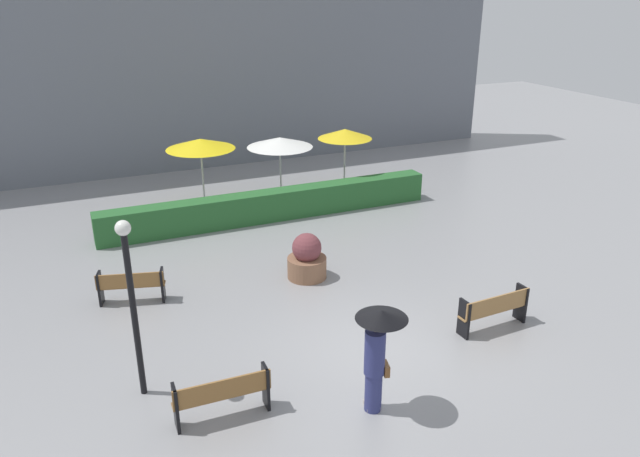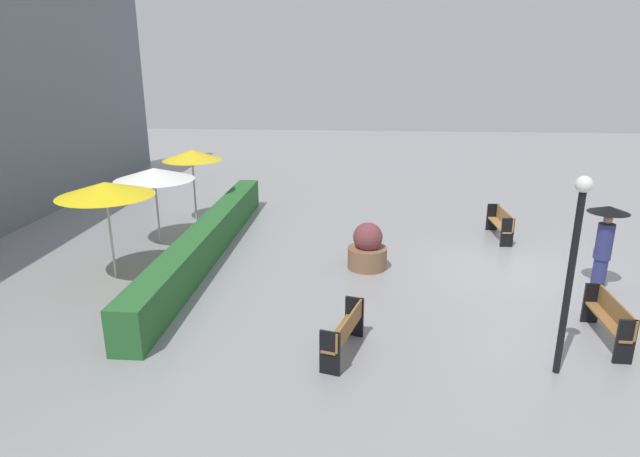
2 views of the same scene
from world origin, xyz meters
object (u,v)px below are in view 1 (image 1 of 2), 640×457
bench_near_right (495,308)px  patio_umbrella_white (280,142)px  bench_near_left (222,394)px  patio_umbrella_yellow (200,144)px  pedestrian_with_umbrella (377,348)px  lamp_post (131,291)px  bench_far_left (131,284)px  patio_umbrella_yellow_far (345,134)px  planter_pot (307,259)px

bench_near_right → patio_umbrella_white: patio_umbrella_white is taller
bench_near_left → patio_umbrella_yellow: (2.39, 11.18, 1.80)m
pedestrian_with_umbrella → lamp_post: size_ratio=0.58×
bench_near_left → bench_far_left: 5.24m
patio_umbrella_white → bench_near_left: bearing=-115.2°
patio_umbrella_white → patio_umbrella_yellow_far: bearing=-9.8°
bench_near_right → planter_pot: (-2.88, 4.17, 0.01)m
patio_umbrella_white → patio_umbrella_yellow_far: 2.42m
bench_near_right → patio_umbrella_yellow: (-4.10, 10.63, 1.81)m
patio_umbrella_yellow → planter_pot: bearing=-79.3°
bench_far_left → patio_umbrella_yellow: (3.29, 6.02, 1.84)m
bench_near_left → patio_umbrella_yellow_far: 13.20m
bench_near_right → patio_umbrella_yellow: size_ratio=0.71×
planter_pot → lamp_post: (-4.82, -3.37, 1.68)m
lamp_post → patio_umbrella_yellow: 10.46m
bench_far_left → patio_umbrella_yellow_far: size_ratio=0.66×
bench_far_left → lamp_post: (-0.32, -3.80, 1.72)m
patio_umbrella_yellow → bench_near_left: bearing=-102.1°
patio_umbrella_yellow_far → patio_umbrella_white: bearing=170.2°
lamp_post → patio_umbrella_yellow_far: (8.80, 9.29, 0.09)m
planter_pot → patio_umbrella_yellow: size_ratio=0.50×
pedestrian_with_umbrella → patio_umbrella_yellow_far: size_ratio=0.84×
bench_near_left → bench_far_left: (-0.90, 5.16, -0.04)m
bench_near_right → patio_umbrella_yellow: bearing=111.1°
bench_near_right → pedestrian_with_umbrella: (-3.84, -1.42, 0.81)m
bench_near_right → patio_umbrella_yellow_far: (1.09, 10.10, 1.78)m
bench_near_right → patio_umbrella_yellow_far: 10.31m
bench_far_left → planter_pot: 4.53m
bench_near_left → pedestrian_with_umbrella: (2.65, -0.87, 0.80)m
pedestrian_with_umbrella → bench_near_right: bearing=20.3°
patio_umbrella_yellow → patio_umbrella_yellow_far: bearing=-5.8°
bench_far_left → planter_pot: (4.51, -0.44, 0.04)m
bench_near_right → bench_far_left: (-7.39, 4.61, -0.03)m
bench_far_left → planter_pot: planter_pot is taller
patio_umbrella_yellow → patio_umbrella_white: size_ratio=1.07×
patio_umbrella_white → patio_umbrella_yellow: bearing=177.5°
bench_far_left → patio_umbrella_yellow_far: bearing=32.9°
bench_far_left → patio_umbrella_yellow: size_ratio=0.66×
pedestrian_with_umbrella → patio_umbrella_yellow: patio_umbrella_yellow is taller
patio_umbrella_yellow → bench_far_left: bearing=-118.7°
bench_far_left → patio_umbrella_white: bearing=44.0°
planter_pot → patio_umbrella_yellow_far: 7.35m
pedestrian_with_umbrella → patio_umbrella_white: (2.56, 11.93, 0.81)m
bench_far_left → pedestrian_with_umbrella: (3.55, -6.03, 0.84)m
patio_umbrella_yellow_far → bench_near_left: bearing=-125.5°
bench_near_left → patio_umbrella_white: 12.33m
bench_near_left → patio_umbrella_yellow: bearing=77.9°
bench_near_left → lamp_post: lamp_post is taller
lamp_post → patio_umbrella_yellow_far: size_ratio=1.44×
patio_umbrella_yellow → pedestrian_with_umbrella: bearing=-88.8°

